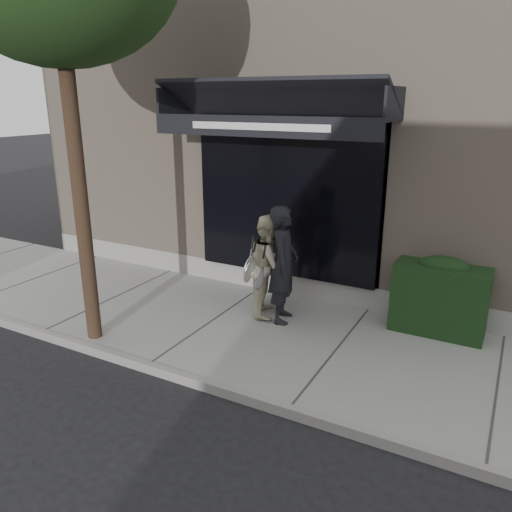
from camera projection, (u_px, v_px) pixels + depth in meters
The scene contains 7 objects.
ground at pixel (337, 356), 6.87m from camera, with size 80.00×80.00×0.00m, color black.
sidewalk at pixel (337, 352), 6.85m from camera, with size 20.00×3.00×0.12m, color gray.
curb at pixel (290, 411), 5.55m from camera, with size 20.00×0.10×0.14m, color gray.
building_facade at pixel (425, 131), 10.20m from camera, with size 14.30×8.04×5.64m.
hedge at pixel (440, 296), 7.22m from camera, with size 1.30×0.70×1.14m.
pedestrian_front at pixel (283, 265), 7.45m from camera, with size 0.83×0.89×1.79m.
pedestrian_back at pixel (269, 265), 7.72m from camera, with size 0.84×0.94×1.60m.
Camera 1 is at (1.93, -5.92, 3.40)m, focal length 35.00 mm.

